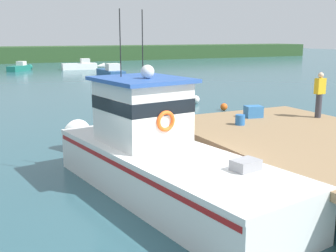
% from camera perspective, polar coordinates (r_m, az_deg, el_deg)
% --- Properties ---
extents(ground_plane, '(200.00, 200.00, 0.00)m').
position_cam_1_polar(ground_plane, '(10.60, -0.38, -10.43)').
color(ground_plane, '#2D5660').
extents(dock, '(6.00, 9.00, 1.20)m').
position_cam_1_polar(dock, '(12.98, 19.09, -1.86)').
color(dock, '#4C3D2D').
rests_on(dock, ground).
extents(main_fishing_boat, '(3.75, 9.96, 4.80)m').
position_cam_1_polar(main_fishing_boat, '(11.04, -1.78, -3.95)').
color(main_fishing_boat, white).
rests_on(main_fishing_boat, ground).
extents(crate_single_far, '(0.68, 0.55, 0.42)m').
position_cam_1_polar(crate_single_far, '(15.33, 11.66, 1.95)').
color(crate_single_far, '#3370B2').
rests_on(crate_single_far, dock).
extents(bait_bucket, '(0.32, 0.32, 0.34)m').
position_cam_1_polar(bait_bucket, '(13.95, 9.88, 0.85)').
color(bait_bucket, '#2866B2').
rests_on(bait_bucket, dock).
extents(deckhand_by_the_boat, '(0.36, 0.22, 1.63)m').
position_cam_1_polar(deckhand_by_the_boat, '(15.85, 20.10, 4.16)').
color(deckhand_by_the_boat, '#383842').
rests_on(deckhand_by_the_boat, dock).
extents(moored_boat_near_channel, '(5.33, 1.63, 1.34)m').
position_cam_1_polar(moored_boat_near_channel, '(53.18, -11.69, 8.11)').
color(moored_boat_near_channel, white).
rests_on(moored_boat_near_channel, ground).
extents(moored_boat_far_right, '(1.57, 5.95, 1.51)m').
position_cam_1_polar(moored_boat_far_right, '(40.78, -7.71, 7.14)').
color(moored_boat_far_right, '#285184').
rests_on(moored_boat_far_right, ground).
extents(moored_boat_mid_harbor, '(3.36, 4.05, 1.12)m').
position_cam_1_polar(moored_boat_mid_harbor, '(53.02, -19.64, 7.56)').
color(moored_boat_mid_harbor, '#196B5B').
rests_on(moored_boat_mid_harbor, ground).
extents(mooring_buoy_inshore, '(0.50, 0.50, 0.50)m').
position_cam_1_polar(mooring_buoy_inshore, '(25.72, 3.81, 3.66)').
color(mooring_buoy_inshore, silver).
rests_on(mooring_buoy_inshore, ground).
extents(mooring_buoy_spare_mooring, '(0.40, 0.40, 0.40)m').
position_cam_1_polar(mooring_buoy_spare_mooring, '(23.47, 7.69, 2.63)').
color(mooring_buoy_spare_mooring, '#EA5B19').
rests_on(mooring_buoy_spare_mooring, ground).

